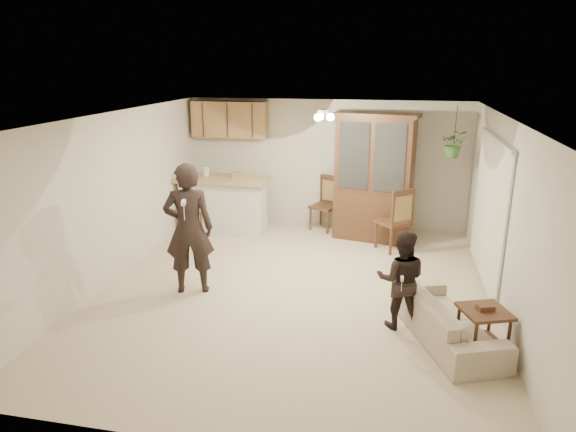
% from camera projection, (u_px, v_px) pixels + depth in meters
% --- Properties ---
extents(floor, '(6.50, 6.50, 0.00)m').
position_uv_depth(floor, '(295.00, 290.00, 7.48)').
color(floor, beige).
rests_on(floor, ground).
extents(ceiling, '(5.50, 6.50, 0.02)m').
position_uv_depth(ceiling, '(295.00, 117.00, 6.75)').
color(ceiling, white).
rests_on(ceiling, wall_back).
extents(wall_back, '(5.50, 0.02, 2.50)m').
position_uv_depth(wall_back, '(326.00, 164.00, 10.16)').
color(wall_back, beige).
rests_on(wall_back, ground).
extents(wall_front, '(5.50, 0.02, 2.50)m').
position_uv_depth(wall_front, '(217.00, 318.00, 4.07)').
color(wall_front, beige).
rests_on(wall_front, ground).
extents(wall_left, '(0.02, 6.50, 2.50)m').
position_uv_depth(wall_left, '(114.00, 198.00, 7.65)').
color(wall_left, beige).
rests_on(wall_left, ground).
extents(wall_right, '(0.02, 6.50, 2.50)m').
position_uv_depth(wall_right, '(505.00, 220.00, 6.58)').
color(wall_right, beige).
rests_on(wall_right, ground).
extents(breakfast_bar, '(1.60, 0.55, 1.00)m').
position_uv_depth(breakfast_bar, '(224.00, 207.00, 9.89)').
color(breakfast_bar, silver).
rests_on(breakfast_bar, floor).
extents(bar_top, '(1.75, 0.70, 0.08)m').
position_uv_depth(bar_top, '(223.00, 179.00, 9.73)').
color(bar_top, tan).
rests_on(bar_top, breakfast_bar).
extents(upper_cabinets, '(1.50, 0.34, 0.70)m').
position_uv_depth(upper_cabinets, '(230.00, 119.00, 10.11)').
color(upper_cabinets, olive).
rests_on(upper_cabinets, wall_back).
extents(vertical_blinds, '(0.06, 2.30, 2.10)m').
position_uv_depth(vertical_blinds, '(489.00, 212.00, 7.48)').
color(vertical_blinds, silver).
rests_on(vertical_blinds, wall_right).
extents(ceiling_fixture, '(0.36, 0.36, 0.20)m').
position_uv_depth(ceiling_fixture, '(323.00, 116.00, 7.87)').
color(ceiling_fixture, '#FFEABF').
rests_on(ceiling_fixture, ceiling).
extents(hanging_plant, '(0.43, 0.37, 0.48)m').
position_uv_depth(hanging_plant, '(454.00, 144.00, 8.74)').
color(hanging_plant, '#316327').
rests_on(hanging_plant, ceiling).
extents(plant_cord, '(0.01, 0.01, 0.65)m').
position_uv_depth(plant_cord, '(456.00, 125.00, 8.65)').
color(plant_cord, black).
rests_on(plant_cord, ceiling).
extents(sofa, '(1.37, 2.01, 0.73)m').
position_uv_depth(sofa, '(447.00, 311.00, 6.08)').
color(sofa, beige).
rests_on(sofa, floor).
extents(adult, '(0.75, 0.61, 1.80)m').
position_uv_depth(adult, '(189.00, 232.00, 7.21)').
color(adult, black).
rests_on(adult, floor).
extents(child, '(0.66, 0.51, 1.35)m').
position_uv_depth(child, '(401.00, 276.00, 6.28)').
color(child, black).
rests_on(child, floor).
extents(china_hutch, '(1.56, 0.85, 2.33)m').
position_uv_depth(china_hutch, '(374.00, 179.00, 9.33)').
color(china_hutch, '#3D1E16').
rests_on(china_hutch, floor).
extents(side_table, '(0.64, 0.64, 0.60)m').
position_uv_depth(side_table, '(483.00, 331.00, 5.80)').
color(side_table, '#3D1E16').
rests_on(side_table, floor).
extents(chair_bar, '(0.49, 0.49, 1.02)m').
position_uv_depth(chair_bar, '(194.00, 218.00, 9.95)').
color(chair_bar, '#3D1E16').
rests_on(chair_bar, floor).
extents(chair_hutch_left, '(0.62, 0.62, 1.06)m').
position_uv_depth(chair_hutch_left, '(324.00, 215.00, 10.10)').
color(chair_hutch_left, '#3D1E16').
rests_on(chair_hutch_left, floor).
extents(chair_hutch_right, '(0.71, 0.71, 1.14)m').
position_uv_depth(chair_hutch_right, '(393.00, 232.00, 9.01)').
color(chair_hutch_right, '#3D1E16').
rests_on(chair_hutch_right, floor).
extents(controller_adult, '(0.10, 0.17, 0.05)m').
position_uv_depth(controller_adult, '(184.00, 202.00, 6.63)').
color(controller_adult, white).
rests_on(controller_adult, adult).
extents(controller_child, '(0.03, 0.11, 0.03)m').
position_uv_depth(controller_child, '(402.00, 279.00, 5.97)').
color(controller_child, white).
rests_on(controller_child, child).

